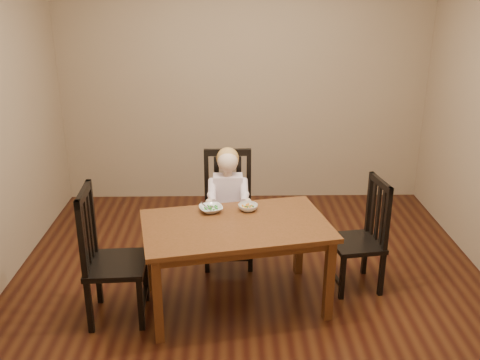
{
  "coord_description": "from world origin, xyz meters",
  "views": [
    {
      "loc": [
        -0.15,
        -3.78,
        2.35
      ],
      "look_at": [
        -0.08,
        0.25,
        0.85
      ],
      "focal_mm": 40.0,
      "sensor_mm": 36.0,
      "label": 1
    }
  ],
  "objects_px": {
    "bowl_peas": "(211,209)",
    "dining_table": "(236,233)",
    "bowl_veg": "(248,207)",
    "chair_child": "(228,210)",
    "chair_right": "(362,237)",
    "toddler": "(228,197)",
    "chair_left": "(108,258)"
  },
  "relations": [
    {
      "from": "dining_table",
      "to": "bowl_peas",
      "type": "relative_size",
      "value": 8.41
    },
    {
      "from": "chair_right",
      "to": "toddler",
      "type": "bearing_deg",
      "value": 59.92
    },
    {
      "from": "dining_table",
      "to": "bowl_veg",
      "type": "distance_m",
      "value": 0.28
    },
    {
      "from": "chair_child",
      "to": "bowl_veg",
      "type": "relative_size",
      "value": 6.57
    },
    {
      "from": "chair_right",
      "to": "toddler",
      "type": "xyz_separation_m",
      "value": [
        -1.07,
        0.42,
        0.18
      ]
    },
    {
      "from": "chair_right",
      "to": "bowl_veg",
      "type": "xyz_separation_m",
      "value": [
        -0.91,
        -0.0,
        0.26
      ]
    },
    {
      "from": "chair_child",
      "to": "chair_left",
      "type": "relative_size",
      "value": 0.98
    },
    {
      "from": "toddler",
      "to": "bowl_peas",
      "type": "height_order",
      "value": "toddler"
    },
    {
      "from": "chair_child",
      "to": "bowl_peas",
      "type": "height_order",
      "value": "chair_child"
    },
    {
      "from": "chair_child",
      "to": "chair_right",
      "type": "relative_size",
      "value": 1.08
    },
    {
      "from": "chair_right",
      "to": "toddler",
      "type": "relative_size",
      "value": 1.62
    },
    {
      "from": "toddler",
      "to": "chair_right",
      "type": "bearing_deg",
      "value": 157.84
    },
    {
      "from": "bowl_peas",
      "to": "dining_table",
      "type": "bearing_deg",
      "value": -49.69
    },
    {
      "from": "dining_table",
      "to": "bowl_veg",
      "type": "bearing_deg",
      "value": 68.17
    },
    {
      "from": "chair_left",
      "to": "bowl_veg",
      "type": "xyz_separation_m",
      "value": [
        1.02,
        0.39,
        0.22
      ]
    },
    {
      "from": "chair_child",
      "to": "bowl_peas",
      "type": "relative_size",
      "value": 5.61
    },
    {
      "from": "toddler",
      "to": "bowl_veg",
      "type": "bearing_deg",
      "value": 109.81
    },
    {
      "from": "bowl_veg",
      "to": "dining_table",
      "type": "bearing_deg",
      "value": -111.83
    },
    {
      "from": "dining_table",
      "to": "chair_child",
      "type": "bearing_deg",
      "value": 94.82
    },
    {
      "from": "chair_child",
      "to": "chair_right",
      "type": "distance_m",
      "value": 1.17
    },
    {
      "from": "dining_table",
      "to": "toddler",
      "type": "height_order",
      "value": "toddler"
    },
    {
      "from": "dining_table",
      "to": "toddler",
      "type": "distance_m",
      "value": 0.66
    },
    {
      "from": "toddler",
      "to": "chair_left",
      "type": "bearing_deg",
      "value": 42.42
    },
    {
      "from": "chair_left",
      "to": "bowl_veg",
      "type": "height_order",
      "value": "chair_left"
    },
    {
      "from": "bowl_peas",
      "to": "bowl_veg",
      "type": "height_order",
      "value": "bowl_veg"
    },
    {
      "from": "chair_child",
      "to": "toddler",
      "type": "bearing_deg",
      "value": 90.0
    },
    {
      "from": "chair_left",
      "to": "bowl_peas",
      "type": "height_order",
      "value": "chair_left"
    },
    {
      "from": "chair_child",
      "to": "dining_table",
      "type": "bearing_deg",
      "value": 93.94
    },
    {
      "from": "chair_child",
      "to": "bowl_veg",
      "type": "xyz_separation_m",
      "value": [
        0.16,
        -0.47,
        0.23
      ]
    },
    {
      "from": "chair_left",
      "to": "chair_right",
      "type": "relative_size",
      "value": 1.1
    },
    {
      "from": "bowl_veg",
      "to": "chair_child",
      "type": "bearing_deg",
      "value": 108.7
    },
    {
      "from": "chair_right",
      "to": "bowl_peas",
      "type": "distance_m",
      "value": 1.23
    }
  ]
}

